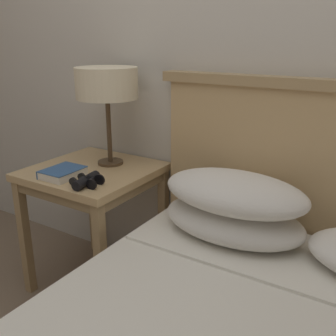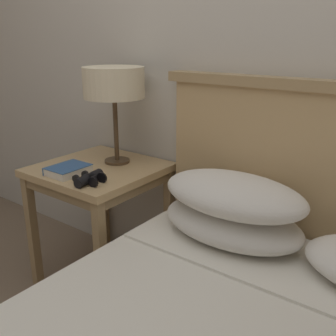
% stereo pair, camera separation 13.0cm
% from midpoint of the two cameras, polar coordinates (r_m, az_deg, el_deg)
% --- Properties ---
extents(wall_back, '(8.00, 0.06, 2.60)m').
position_cam_midpoint_polar(wall_back, '(1.82, 13.55, 18.62)').
color(wall_back, beige).
rests_on(wall_back, ground_plane).
extents(nightstand, '(0.58, 0.58, 0.66)m').
position_cam_midpoint_polar(nightstand, '(2.04, -8.08, -2.11)').
color(nightstand, tan).
rests_on(nightstand, ground_plane).
extents(table_lamp, '(0.30, 0.30, 0.49)m').
position_cam_midpoint_polar(table_lamp, '(1.98, -5.97, 11.96)').
color(table_lamp, '#4C3823').
rests_on(table_lamp, nightstand).
extents(book_on_nightstand, '(0.15, 0.19, 0.04)m').
position_cam_midpoint_polar(book_on_nightstand, '(1.92, -12.45, -0.29)').
color(book_on_nightstand, silver).
rests_on(book_on_nightstand, nightstand).
extents(binoculars_pair, '(0.15, 0.16, 0.05)m').
position_cam_midpoint_polar(binoculars_pair, '(1.78, -9.31, -1.51)').
color(binoculars_pair, black).
rests_on(binoculars_pair, nightstand).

